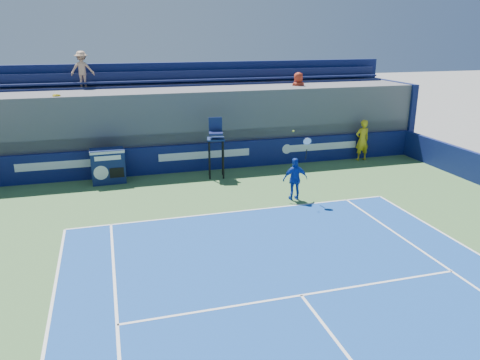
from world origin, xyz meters
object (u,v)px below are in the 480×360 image
object	(u,v)px
ball_person	(362,140)
match_clock	(108,165)
tennis_player	(295,179)
umpire_chair	(216,141)

from	to	relation	value
ball_person	match_clock	size ratio (longest dim) A/B	1.37
match_clock	tennis_player	xyz separation A→B (m)	(6.40, -3.92, 0.05)
umpire_chair	tennis_player	world-z (taller)	tennis_player
tennis_player	match_clock	bearing A→B (deg)	148.55
ball_person	match_clock	distance (m)	11.54
match_clock	tennis_player	size ratio (longest dim) A/B	0.54
ball_person	umpire_chair	world-z (taller)	umpire_chair
ball_person	match_clock	world-z (taller)	ball_person
umpire_chair	tennis_player	distance (m)	4.15
match_clock	ball_person	bearing A→B (deg)	1.63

